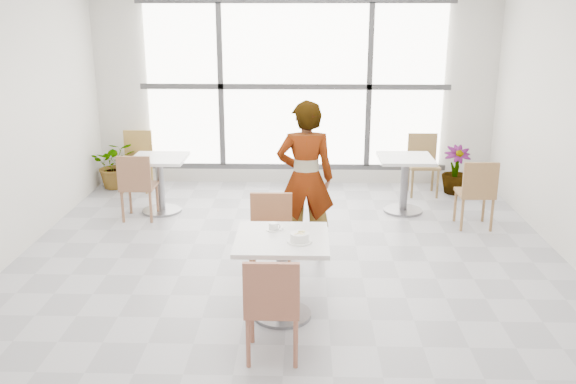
{
  "coord_description": "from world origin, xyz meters",
  "views": [
    {
      "loc": [
        0.15,
        -5.75,
        2.66
      ],
      "look_at": [
        0.0,
        -0.3,
        1.0
      ],
      "focal_mm": 38.37,
      "sensor_mm": 36.0,
      "label": 1
    }
  ],
  "objects_px": {
    "main_table": "(282,262)",
    "plant_right": "(456,170)",
    "oatmeal_bowl": "(300,237)",
    "bg_table_left": "(160,177)",
    "coffee_cup": "(274,227)",
    "person": "(305,179)",
    "bg_chair_left_near": "(137,183)",
    "chair_near": "(272,302)",
    "bg_chair_left_far": "(137,156)",
    "chair_far": "(271,232)",
    "plant_left": "(115,164)",
    "bg_chair_right_near": "(477,190)",
    "bg_table_right": "(405,176)",
    "bg_chair_right_far": "(423,160)"
  },
  "relations": [
    {
      "from": "chair_far",
      "to": "person",
      "type": "distance_m",
      "value": 0.84
    },
    {
      "from": "bg_table_left",
      "to": "oatmeal_bowl",
      "type": "bearing_deg",
      "value": -57.66
    },
    {
      "from": "chair_far",
      "to": "bg_table_left",
      "type": "xyz_separation_m",
      "value": [
        -1.58,
        2.05,
        -0.01
      ]
    },
    {
      "from": "chair_far",
      "to": "bg_chair_right_near",
      "type": "xyz_separation_m",
      "value": [
        2.44,
        1.51,
        0.0
      ]
    },
    {
      "from": "chair_near",
      "to": "oatmeal_bowl",
      "type": "bearing_deg",
      "value": -108.37
    },
    {
      "from": "chair_near",
      "to": "bg_chair_right_far",
      "type": "height_order",
      "value": "same"
    },
    {
      "from": "bg_table_right",
      "to": "plant_right",
      "type": "distance_m",
      "value": 1.24
    },
    {
      "from": "person",
      "to": "bg_chair_left_near",
      "type": "bearing_deg",
      "value": -28.95
    },
    {
      "from": "chair_near",
      "to": "bg_chair_right_far",
      "type": "bearing_deg",
      "value": -113.42
    },
    {
      "from": "chair_far",
      "to": "plant_right",
      "type": "height_order",
      "value": "chair_far"
    },
    {
      "from": "bg_chair_right_near",
      "to": "bg_table_left",
      "type": "bearing_deg",
      "value": -7.72
    },
    {
      "from": "plant_left",
      "to": "bg_table_left",
      "type": "bearing_deg",
      "value": -49.83
    },
    {
      "from": "oatmeal_bowl",
      "to": "person",
      "type": "relative_size",
      "value": 0.12
    },
    {
      "from": "person",
      "to": "bg_chair_left_near",
      "type": "height_order",
      "value": "person"
    },
    {
      "from": "plant_left",
      "to": "plant_right",
      "type": "distance_m",
      "value": 5.06
    },
    {
      "from": "person",
      "to": "bg_chair_left_near",
      "type": "xyz_separation_m",
      "value": [
        -2.13,
        1.03,
        -0.36
      ]
    },
    {
      "from": "bg_table_right",
      "to": "plant_right",
      "type": "bearing_deg",
      "value": 44.33
    },
    {
      "from": "oatmeal_bowl",
      "to": "bg_chair_left_near",
      "type": "height_order",
      "value": "bg_chair_left_near"
    },
    {
      "from": "chair_far",
      "to": "plant_left",
      "type": "relative_size",
      "value": 1.21
    },
    {
      "from": "bg_chair_left_near",
      "to": "bg_chair_right_near",
      "type": "xyz_separation_m",
      "value": [
        4.23,
        -0.2,
        0.0
      ]
    },
    {
      "from": "bg_chair_left_near",
      "to": "bg_chair_right_near",
      "type": "distance_m",
      "value": 4.24
    },
    {
      "from": "person",
      "to": "bg_chair_right_near",
      "type": "xyz_separation_m",
      "value": [
        2.1,
        0.82,
        -0.36
      ]
    },
    {
      "from": "bg_table_left",
      "to": "coffee_cup",
      "type": "bearing_deg",
      "value": -58.5
    },
    {
      "from": "bg_table_left",
      "to": "bg_table_right",
      "type": "bearing_deg",
      "value": 1.63
    },
    {
      "from": "chair_far",
      "to": "bg_chair_right_far",
      "type": "xyz_separation_m",
      "value": [
        2.05,
        3.01,
        0.0
      ]
    },
    {
      "from": "bg_chair_left_far",
      "to": "oatmeal_bowl",
      "type": "bearing_deg",
      "value": -58.6
    },
    {
      "from": "plant_right",
      "to": "oatmeal_bowl",
      "type": "bearing_deg",
      "value": -119.87
    },
    {
      "from": "bg_chair_right_near",
      "to": "main_table",
      "type": "bearing_deg",
      "value": 45.11
    },
    {
      "from": "coffee_cup",
      "to": "bg_chair_right_near",
      "type": "distance_m",
      "value": 3.21
    },
    {
      "from": "bg_chair_right_near",
      "to": "bg_chair_right_far",
      "type": "bearing_deg",
      "value": -75.68
    },
    {
      "from": "bg_chair_right_near",
      "to": "plant_right",
      "type": "bearing_deg",
      "value": -93.93
    },
    {
      "from": "plant_right",
      "to": "person",
      "type": "bearing_deg",
      "value": -133.45
    },
    {
      "from": "bg_chair_left_near",
      "to": "bg_chair_left_far",
      "type": "bearing_deg",
      "value": -75.21
    },
    {
      "from": "bg_chair_left_near",
      "to": "chair_near",
      "type": "bearing_deg",
      "value": 120.31
    },
    {
      "from": "chair_near",
      "to": "chair_far",
      "type": "distance_m",
      "value": 1.52
    },
    {
      "from": "main_table",
      "to": "plant_right",
      "type": "relative_size",
      "value": 1.13
    },
    {
      "from": "bg_chair_right_far",
      "to": "plant_left",
      "type": "relative_size",
      "value": 1.21
    },
    {
      "from": "plant_left",
      "to": "coffee_cup",
      "type": "bearing_deg",
      "value": -55.75
    },
    {
      "from": "bg_chair_right_far",
      "to": "plant_right",
      "type": "relative_size",
      "value": 1.23
    },
    {
      "from": "main_table",
      "to": "bg_chair_right_near",
      "type": "xyz_separation_m",
      "value": [
        2.3,
        2.31,
        -0.02
      ]
    },
    {
      "from": "chair_far",
      "to": "bg_chair_left_far",
      "type": "height_order",
      "value": "same"
    },
    {
      "from": "bg_table_left",
      "to": "bg_chair_right_near",
      "type": "relative_size",
      "value": 0.86
    },
    {
      "from": "bg_table_left",
      "to": "bg_chair_right_far",
      "type": "height_order",
      "value": "bg_chair_right_far"
    },
    {
      "from": "bg_chair_left_near",
      "to": "plant_left",
      "type": "xyz_separation_m",
      "value": [
        -0.73,
        1.46,
        -0.14
      ]
    },
    {
      "from": "bg_chair_left_far",
      "to": "bg_table_right",
      "type": "bearing_deg",
      "value": -14.37
    },
    {
      "from": "bg_table_right",
      "to": "plant_left",
      "type": "height_order",
      "value": "bg_table_right"
    },
    {
      "from": "oatmeal_bowl",
      "to": "bg_chair_right_near",
      "type": "distance_m",
      "value": 3.24
    },
    {
      "from": "main_table",
      "to": "coffee_cup",
      "type": "xyz_separation_m",
      "value": [
        -0.08,
        0.17,
        0.26
      ]
    },
    {
      "from": "bg_chair_right_near",
      "to": "person",
      "type": "bearing_deg",
      "value": 21.46
    },
    {
      "from": "main_table",
      "to": "bg_table_right",
      "type": "distance_m",
      "value": 3.31
    }
  ]
}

